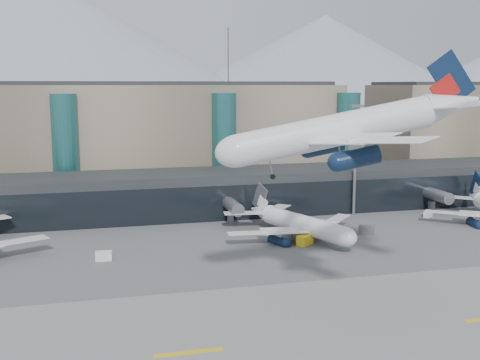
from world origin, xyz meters
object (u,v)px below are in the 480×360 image
(veh_c, at_px, (367,230))
(hero_jet, at_px, (360,118))
(lightmast_mid, at_px, (355,153))
(jet_parked_mid, at_px, (294,217))
(veh_h, at_px, (305,240))
(veh_a, at_px, (104,256))
(veh_d, at_px, (428,214))

(veh_c, bearing_deg, hero_jet, -91.13)
(lightmast_mid, distance_m, jet_parked_mid, 27.92)
(lightmast_mid, relative_size, jet_parked_mid, 0.78)
(hero_jet, distance_m, veh_h, 40.87)
(hero_jet, bearing_deg, lightmast_mid, 71.35)
(lightmast_mid, xyz_separation_m, hero_jet, (-25.61, -54.59, 11.36))
(veh_a, height_order, veh_d, veh_a)
(hero_jet, relative_size, veh_c, 11.67)
(veh_d, height_order, veh_h, veh_h)
(hero_jet, height_order, veh_d, hero_jet)
(veh_a, relative_size, veh_d, 1.10)
(jet_parked_mid, height_order, veh_d, jet_parked_mid)
(jet_parked_mid, distance_m, veh_d, 37.30)
(veh_c, bearing_deg, veh_h, -135.90)
(lightmast_mid, bearing_deg, veh_a, -158.17)
(lightmast_mid, relative_size, veh_c, 7.99)
(jet_parked_mid, bearing_deg, veh_h, 159.61)
(hero_jet, distance_m, veh_a, 51.55)
(veh_a, distance_m, veh_c, 52.68)
(veh_c, xyz_separation_m, veh_d, (21.11, 11.26, -0.16))
(hero_jet, bearing_deg, veh_a, 142.47)
(hero_jet, bearing_deg, veh_d, 55.82)
(veh_a, bearing_deg, lightmast_mid, 26.33)
(lightmast_mid, bearing_deg, jet_parked_mid, -142.56)
(hero_jet, distance_m, jet_parked_mid, 44.82)
(jet_parked_mid, xyz_separation_m, veh_d, (36.06, 8.99, -3.26))
(lightmast_mid, xyz_separation_m, veh_d, (15.49, -6.76, -13.69))
(veh_h, bearing_deg, hero_jet, -137.82)
(lightmast_mid, bearing_deg, veh_h, -132.55)
(jet_parked_mid, height_order, veh_a, jet_parked_mid)
(veh_h, bearing_deg, lightmast_mid, 8.42)
(hero_jet, xyz_separation_m, veh_c, (20.00, 36.57, -24.89))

